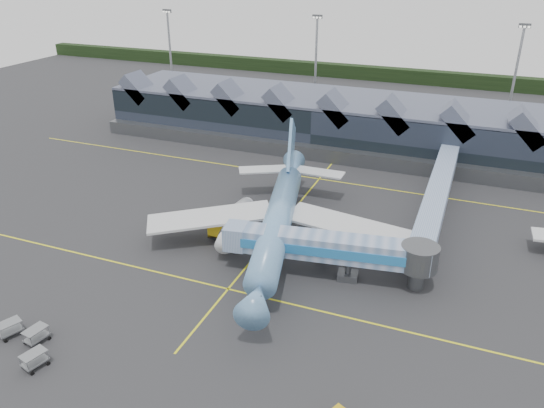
% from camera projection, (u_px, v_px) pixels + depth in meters
% --- Properties ---
extents(ground, '(260.00, 260.00, 0.00)m').
position_uv_depth(ground, '(255.00, 256.00, 69.05)').
color(ground, '#2D2D30').
rests_on(ground, ground).
extents(taxi_stripes, '(120.00, 60.00, 0.01)m').
position_uv_depth(taxi_stripes, '(282.00, 223.00, 77.42)').
color(taxi_stripes, yellow).
rests_on(taxi_stripes, ground).
extents(tree_line_far, '(260.00, 4.00, 4.00)m').
position_uv_depth(tree_line_far, '(400.00, 75.00, 160.28)').
color(tree_line_far, black).
rests_on(tree_line_far, ground).
extents(terminal, '(90.00, 22.25, 12.52)m').
position_uv_depth(terminal, '(325.00, 119.00, 108.29)').
color(terminal, black).
rests_on(terminal, ground).
extents(light_masts, '(132.40, 42.56, 22.45)m').
position_uv_depth(light_masts, '(469.00, 77.00, 109.18)').
color(light_masts, '#979A9F').
rests_on(light_masts, ground).
extents(main_airliner, '(35.43, 41.49, 13.48)m').
position_uv_depth(main_airliner, '(279.00, 217.00, 70.57)').
color(main_airliner, '#6092C2').
rests_on(main_airliner, ground).
extents(jet_bridge, '(25.46, 7.26, 5.76)m').
position_uv_depth(jet_bridge, '(340.00, 250.00, 62.79)').
color(jet_bridge, '#6D8CB7').
rests_on(jet_bridge, ground).
extents(fuel_truck, '(3.52, 9.88, 3.28)m').
position_uv_depth(fuel_truck, '(233.00, 217.00, 75.20)').
color(fuel_truck, black).
rests_on(fuel_truck, ground).
extents(baggage_carts, '(8.00, 5.37, 1.61)m').
position_uv_depth(baggage_carts, '(27.00, 340.00, 52.80)').
color(baggage_carts, gray).
rests_on(baggage_carts, ground).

